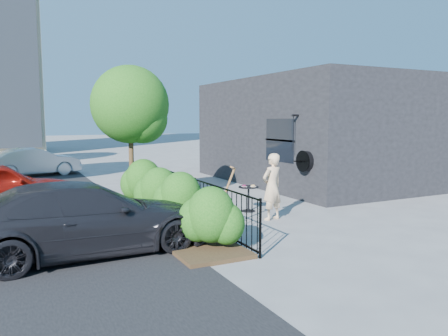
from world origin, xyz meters
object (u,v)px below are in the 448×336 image
cafe_table (249,194)px  car_silver (35,162)px  shovel (223,203)px  car_darkgrey (85,218)px  patio_tree (133,109)px  woman (272,187)px

cafe_table → car_silver: 11.65m
shovel → car_darkgrey: bearing=-174.1°
patio_tree → car_silver: patio_tree is taller
car_silver → car_darkgrey: size_ratio=0.81×
patio_tree → car_silver: 8.99m
car_darkgrey → shovel: bearing=-86.9°
car_silver → car_darkgrey: 12.51m
shovel → car_silver: bearing=104.5°
car_silver → car_darkgrey: bearing=171.0°
cafe_table → woman: (0.04, -1.09, 0.36)m
patio_tree → shovel: size_ratio=2.65×
car_darkgrey → woman: bearing=-83.1°
patio_tree → shovel: 4.41m
woman → patio_tree: bearing=-66.5°
cafe_table → woman: woman is taller
car_darkgrey → cafe_table: bearing=-70.5°
cafe_table → shovel: (-1.55, -1.55, 0.18)m
cafe_table → car_darkgrey: 4.91m
cafe_table → car_silver: (-4.71, 10.65, 0.15)m
cafe_table → car_darkgrey: car_darkgrey is taller
shovel → car_darkgrey: shovel is taller
patio_tree → car_silver: (-2.18, 8.46, -2.14)m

